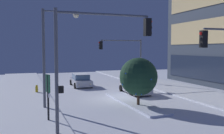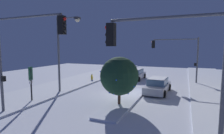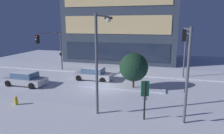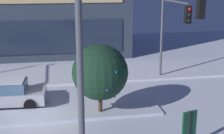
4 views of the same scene
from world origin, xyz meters
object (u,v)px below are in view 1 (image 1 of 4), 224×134
traffic_light_corner_near_right (96,48)px  parking_info_sign (48,92)px  car_far (135,86)px  traffic_light_corner_far_left (124,53)px  car_near (81,80)px  fire_hydrant (37,89)px  decorated_tree_median (138,77)px  street_lamp_arched (54,44)px

traffic_light_corner_near_right → parking_info_sign: size_ratio=2.22×
car_far → parking_info_sign: bearing=131.4°
traffic_light_corner_far_left → car_near: bearing=-2.1°
car_near → parking_info_sign: 14.58m
fire_hydrant → decorated_tree_median: (8.53, 7.09, 1.90)m
traffic_light_corner_near_right → traffic_light_corner_far_left: bearing=62.4°
parking_info_sign → decorated_tree_median: 7.24m
car_near → parking_info_sign: parking_info_sign is taller
traffic_light_corner_near_right → traffic_light_corner_far_left: 18.10m
car_far → street_lamp_arched: (3.72, -8.32, 4.10)m
traffic_light_corner_near_right → parking_info_sign: bearing=130.4°
traffic_light_corner_near_right → traffic_light_corner_far_left: traffic_light_corner_near_right is taller
traffic_light_corner_near_right → decorated_tree_median: traffic_light_corner_near_right is taller
parking_info_sign → decorated_tree_median: size_ratio=0.77×
car_near → traffic_light_corner_far_left: traffic_light_corner_far_left is taller
car_near → decorated_tree_median: bearing=11.0°
fire_hydrant → traffic_light_corner_far_left: bearing=105.5°
car_far → parking_info_sign: parking_info_sign is taller
traffic_light_corner_far_left → fire_hydrant: size_ratio=6.63×
car_near → traffic_light_corner_far_left: (0.20, 5.51, 3.29)m
traffic_light_corner_far_left → fire_hydrant: 11.70m
car_far → fire_hydrant: 9.82m
traffic_light_corner_far_left → fire_hydrant: (2.98, -10.74, -3.58)m
decorated_tree_median → street_lamp_arched: bearing=-103.6°
car_far → parking_info_sign: size_ratio=1.66×
car_near → street_lamp_arched: street_lamp_arched is taller
traffic_light_corner_near_right → traffic_light_corner_far_left: size_ratio=1.13×
traffic_light_corner_near_right → decorated_tree_median: bearing=43.8°
car_near → decorated_tree_median: size_ratio=1.26×
traffic_light_corner_far_left → decorated_tree_median: 12.19m
car_far → parking_info_sign: (7.12, -9.12, 1.15)m
fire_hydrant → parking_info_sign: 10.53m
traffic_light_corner_near_right → fire_hydrant: bearing=100.3°
car_far → traffic_light_corner_near_right: 12.52m
traffic_light_corner_far_left → parking_info_sign: traffic_light_corner_far_left is taller
car_far → street_lamp_arched: size_ratio=0.66×
car_far → traffic_light_corner_far_left: (-6.29, 1.49, 3.29)m
decorated_tree_median → car_far: bearing=157.6°
car_far → street_lamp_arched: street_lamp_arched is taller
car_near → parking_info_sign: size_ratio=1.63×
car_near → traffic_light_corner_near_right: (16.24, -2.86, 3.78)m
fire_hydrant → decorated_tree_median: bearing=39.7°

